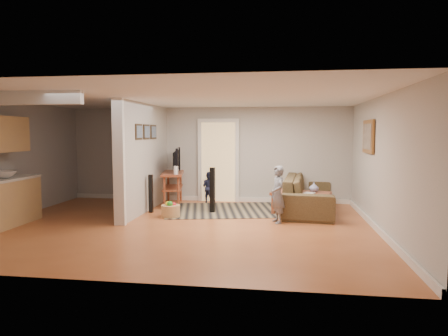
{
  "coord_description": "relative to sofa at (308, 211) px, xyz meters",
  "views": [
    {
      "loc": [
        1.93,
        -7.52,
        1.82
      ],
      "look_at": [
        0.78,
        0.63,
        1.1
      ],
      "focal_mm": 32.0,
      "sensor_mm": 36.0,
      "label": 1
    }
  ],
  "objects": [
    {
      "name": "toddler",
      "position": [
        -2.52,
        0.75,
        0.0
      ],
      "size": [
        0.49,
        0.45,
        0.81
      ],
      "primitive_type": "imported",
      "rotation": [
        0.0,
        0.0,
        2.68
      ],
      "color": "#1C203B",
      "rests_on": "ground"
    },
    {
      "name": "sofa",
      "position": [
        0.0,
        0.0,
        0.0
      ],
      "size": [
        1.3,
        2.85,
        0.81
      ],
      "primitive_type": "imported",
      "rotation": [
        0.0,
        0.0,
        1.49
      ],
      "color": "#463D23",
      "rests_on": "ground"
    },
    {
      "name": "room_shell",
      "position": [
        -3.67,
        -1.51,
        1.46
      ],
      "size": [
        7.54,
        6.02,
        2.52
      ],
      "color": "beige",
      "rests_on": "ground"
    },
    {
      "name": "speaker_right",
      "position": [
        -2.2,
        -0.54,
        0.52
      ],
      "size": [
        0.12,
        0.12,
        1.04
      ],
      "primitive_type": "cube",
      "rotation": [
        0.0,
        0.0,
        -0.16
      ],
      "color": "black",
      "rests_on": "ground"
    },
    {
      "name": "coffee_table",
      "position": [
        -0.18,
        -0.38,
        0.39
      ],
      "size": [
        1.41,
        1.04,
        0.75
      ],
      "rotation": [
        0.0,
        0.0,
        -0.27
      ],
      "color": "brown",
      "rests_on": "ground"
    },
    {
      "name": "child",
      "position": [
        -0.71,
        -1.39,
        0.0
      ],
      "size": [
        0.41,
        0.5,
        1.17
      ],
      "primitive_type": "imported",
      "rotation": [
        0.0,
        0.0,
        -1.2
      ],
      "color": "slate",
      "rests_on": "ground"
    },
    {
      "name": "ground",
      "position": [
        -2.6,
        -1.94,
        0.0
      ],
      "size": [
        7.5,
        7.5,
        0.0
      ],
      "primitive_type": "plane",
      "color": "#9B4E27",
      "rests_on": "ground"
    },
    {
      "name": "toy_basket",
      "position": [
        -3.01,
        -1.17,
        0.15
      ],
      "size": [
        0.41,
        0.41,
        0.36
      ],
      "color": "#9F7645",
      "rests_on": "ground"
    },
    {
      "name": "area_rug",
      "position": [
        -1.97,
        -0.23,
        0.01
      ],
      "size": [
        3.01,
        2.45,
        0.01
      ],
      "primitive_type": "cube",
      "rotation": [
        0.0,
        0.0,
        0.2
      ],
      "color": "black",
      "rests_on": "ground"
    },
    {
      "name": "speaker_left",
      "position": [
        -3.6,
        -0.74,
        0.44
      ],
      "size": [
        0.09,
        0.09,
        0.88
      ],
      "primitive_type": "cube",
      "rotation": [
        0.0,
        0.0,
        -0.01
      ],
      "color": "black",
      "rests_on": "ground"
    },
    {
      "name": "tv_console",
      "position": [
        -3.33,
        0.26,
        0.76
      ],
      "size": [
        0.75,
        1.4,
        1.15
      ],
      "rotation": [
        0.0,
        0.0,
        0.2
      ],
      "color": "brown",
      "rests_on": "ground"
    }
  ]
}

